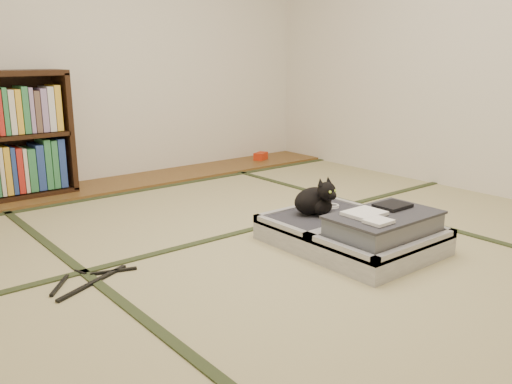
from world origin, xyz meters
TOP-DOWN VIEW (x-y plane):
  - floor at (0.00, 0.00)m, footprint 4.50×4.50m
  - wood_strip at (0.00, 2.00)m, footprint 4.00×0.50m
  - red_item at (1.47, 2.03)m, footprint 0.17×0.14m
  - tatami_borders at (0.00, 0.49)m, footprint 4.00×4.50m
  - suitcase at (0.30, -0.21)m, footprint 0.67×0.89m
  - cat at (0.29, 0.08)m, footprint 0.30×0.30m
  - cable_coil at (0.46, 0.12)m, footprint 0.09×0.09m
  - hanger at (-1.02, 0.28)m, footprint 0.45×0.30m

SIDE VIEW (x-z plane):
  - floor at x=0.00m, z-range 0.00..0.00m
  - tatami_borders at x=0.00m, z-range 0.00..0.01m
  - hanger at x=-1.02m, z-range 0.00..0.01m
  - wood_strip at x=0.00m, z-range 0.00..0.02m
  - red_item at x=1.47m, z-range 0.02..0.09m
  - suitcase at x=0.30m, z-range -0.04..0.22m
  - cable_coil at x=0.46m, z-range 0.13..0.15m
  - cat at x=0.29m, z-range 0.10..0.34m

